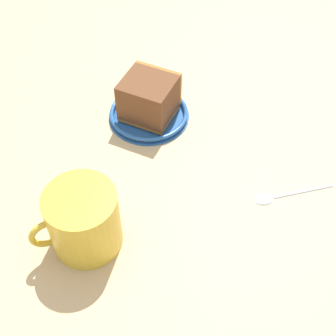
{
  "coord_description": "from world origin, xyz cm",
  "views": [
    {
      "loc": [
        42.25,
        -22.5,
        55.99
      ],
      "look_at": [
        4.5,
        0.08,
        3.0
      ],
      "focal_mm": 50.51,
      "sensor_mm": 36.0,
      "label": 1
    }
  ],
  "objects": [
    {
      "name": "ground_plane",
      "position": [
        0.0,
        0.0,
        -1.4
      ],
      "size": [
        136.75,
        136.75,
        2.8
      ],
      "primitive_type": "cube",
      "color": "tan"
    },
    {
      "name": "cake_slice",
      "position": [
        -9.15,
        4.62,
        4.11
      ],
      "size": [
        11.15,
        11.07,
        6.96
      ],
      "color": "#9E662D",
      "rests_on": "small_plate"
    },
    {
      "name": "small_plate",
      "position": [
        -8.99,
        4.4,
        0.65
      ],
      "size": [
        13.58,
        13.58,
        1.32
      ],
      "color": "#26599E",
      "rests_on": "ground_plane"
    },
    {
      "name": "teaspoon",
      "position": [
        15.37,
        12.28,
        0.35
      ],
      "size": [
        4.82,
        12.18,
        0.8
      ],
      "color": "silver",
      "rests_on": "ground_plane"
    },
    {
      "name": "tea_mug",
      "position": [
        7.71,
        -14.63,
        4.88
      ],
      "size": [
        9.44,
        11.96,
        9.54
      ],
      "color": "gold",
      "rests_on": "ground_plane"
    }
  ]
}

